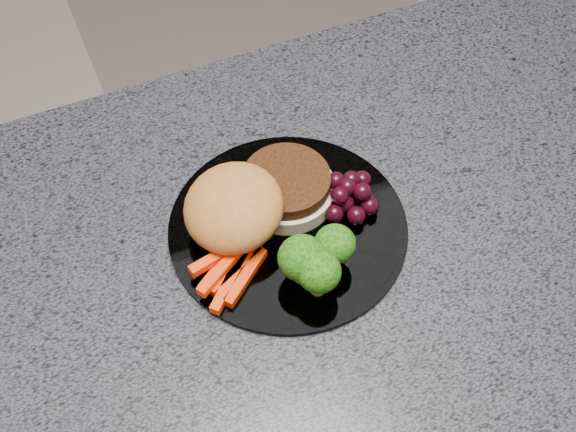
% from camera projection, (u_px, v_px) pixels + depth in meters
% --- Properties ---
extents(island_cabinet, '(1.20, 0.60, 0.86)m').
position_uv_depth(island_cabinet, '(267.00, 424.00, 1.23)').
color(island_cabinet, brown).
rests_on(island_cabinet, ground).
extents(countertop, '(1.20, 0.60, 0.04)m').
position_uv_depth(countertop, '(258.00, 269.00, 0.87)').
color(countertop, '#44444D').
rests_on(countertop, island_cabinet).
extents(plate, '(0.26, 0.26, 0.01)m').
position_uv_depth(plate, '(288.00, 228.00, 0.87)').
color(plate, white).
rests_on(plate, countertop).
extents(burger, '(0.21, 0.16, 0.06)m').
position_uv_depth(burger, '(253.00, 203.00, 0.86)').
color(burger, beige).
rests_on(burger, plate).
extents(carrot_sticks, '(0.09, 0.08, 0.02)m').
position_uv_depth(carrot_sticks, '(229.00, 269.00, 0.83)').
color(carrot_sticks, '#FF3304').
rests_on(carrot_sticks, plate).
extents(broccoli, '(0.08, 0.07, 0.06)m').
position_uv_depth(broccoli, '(316.00, 259.00, 0.80)').
color(broccoli, olive).
rests_on(broccoli, plate).
extents(grape_bunch, '(0.08, 0.06, 0.04)m').
position_uv_depth(grape_bunch, '(347.00, 195.00, 0.87)').
color(grape_bunch, black).
rests_on(grape_bunch, plate).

